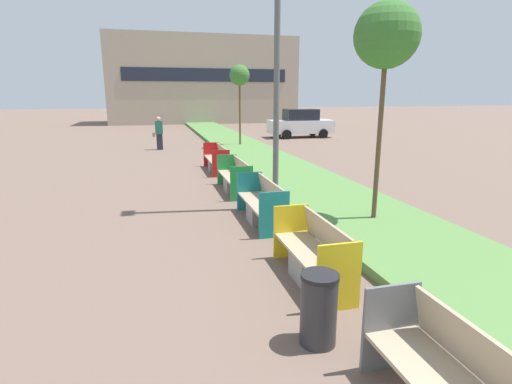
{
  "coord_description": "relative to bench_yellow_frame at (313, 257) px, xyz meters",
  "views": [
    {
      "loc": [
        -1.33,
        1.45,
        2.77
      ],
      "look_at": [
        0.9,
        10.06,
        0.6
      ],
      "focal_mm": 28.0,
      "sensor_mm": 36.0,
      "label": 1
    }
  ],
  "objects": [
    {
      "name": "planter_grass_strip",
      "position": [
        2.26,
        5.29,
        -0.27
      ],
      "size": [
        2.8,
        120.0,
        0.18
      ],
      "color": "#568442",
      "rests_on": "ground"
    },
    {
      "name": "building_backdrop",
      "position": [
        3.06,
        37.21,
        3.81
      ],
      "size": [
        18.43,
        6.83,
        8.35
      ],
      "color": "tan",
      "rests_on": "ground"
    },
    {
      "name": "bench_yellow_frame",
      "position": [
        0.0,
        0.0,
        0.0
      ],
      "size": [
        0.65,
        1.9,
        0.94
      ],
      "color": "gray",
      "rests_on": "ground"
    },
    {
      "name": "bench_teal_frame",
      "position": [
        0.0,
        2.96,
        0.01
      ],
      "size": [
        0.65,
        2.12,
        0.94
      ],
      "color": "gray",
      "rests_on": "ground"
    },
    {
      "name": "bench_green_frame",
      "position": [
        0.0,
        5.95,
        0.01
      ],
      "size": [
        0.65,
        2.21,
        0.94
      ],
      "color": "gray",
      "rests_on": "ground"
    },
    {
      "name": "bench_red_frame",
      "position": [
        0.01,
        9.29,
        0.01
      ],
      "size": [
        0.65,
        2.33,
        0.94
      ],
      "color": "gray",
      "rests_on": "ground"
    },
    {
      "name": "litter_bin",
      "position": [
        -0.56,
        -1.52,
        0.07
      ],
      "size": [
        0.43,
        0.43,
        0.85
      ],
      "color": "#2D2D30",
      "rests_on": "ground"
    },
    {
      "name": "sapling_tree_near",
      "position": [
        2.29,
        2.13,
        3.51
      ],
      "size": [
        1.29,
        1.29,
        4.55
      ],
      "color": "brown",
      "rests_on": "ground"
    },
    {
      "name": "sapling_tree_far",
      "position": [
        2.29,
        15.75,
        3.34
      ],
      "size": [
        1.05,
        1.05,
        4.29
      ],
      "color": "brown",
      "rests_on": "ground"
    },
    {
      "name": "pedestrian_walking",
      "position": [
        -1.93,
        15.96,
        0.49
      ],
      "size": [
        0.53,
        0.24,
        1.69
      ],
      "color": "#232633",
      "rests_on": "ground"
    },
    {
      "name": "parked_car_distant",
      "position": [
        7.32,
        19.94,
        0.55
      ],
      "size": [
        4.25,
        2.0,
        1.86
      ],
      "rotation": [
        0.0,
        0.0,
        -0.03
      ],
      "color": "silver",
      "rests_on": "ground"
    }
  ]
}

